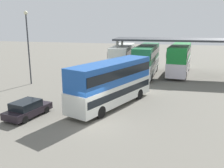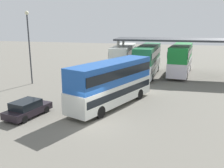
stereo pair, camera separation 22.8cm
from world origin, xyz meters
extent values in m
plane|color=#68645B|center=(0.00, 0.00, 0.00)|extent=(140.00, 140.00, 0.00)
cube|color=silver|center=(0.16, 4.25, 1.23)|extent=(5.98, 10.25, 1.77)
cube|color=#1E52A9|center=(0.16, 4.25, 3.08)|extent=(5.84, 10.03, 1.92)
cube|color=black|center=(0.16, 4.25, 1.45)|extent=(5.87, 9.89, 0.60)
cube|color=black|center=(0.16, 4.25, 3.17)|extent=(5.87, 9.89, 0.77)
cube|color=black|center=(2.00, 8.88, 1.50)|extent=(1.96, 0.86, 1.06)
cube|color=orange|center=(2.00, 8.88, 2.35)|extent=(1.62, 0.71, 0.36)
cylinder|color=black|center=(0.29, 7.55, 0.50)|extent=(0.63, 1.03, 1.00)
cylinder|color=black|center=(2.33, 6.74, 0.50)|extent=(0.63, 1.03, 1.00)
cylinder|color=black|center=(-2.01, 1.76, 0.50)|extent=(0.63, 1.03, 1.00)
cylinder|color=black|center=(0.03, 0.95, 0.50)|extent=(0.63, 1.03, 1.00)
cube|color=black|center=(-5.75, -0.08, 0.49)|extent=(2.53, 4.23, 0.55)
cube|color=black|center=(-5.79, -0.27, 1.06)|extent=(2.03, 2.46, 0.58)
cylinder|color=black|center=(-6.28, 1.28, 0.30)|extent=(0.32, 0.63, 0.60)
cylinder|color=black|center=(-4.72, 0.95, 0.30)|extent=(0.32, 0.63, 0.60)
cylinder|color=black|center=(-6.78, -1.11, 0.30)|extent=(0.32, 0.63, 0.60)
cylinder|color=black|center=(-5.23, -1.44, 0.30)|extent=(0.32, 0.63, 0.60)
cube|color=navy|center=(-1.87, 19.39, 1.25)|extent=(2.85, 10.14, 1.79)
cube|color=white|center=(-1.87, 19.39, 3.11)|extent=(2.77, 9.94, 1.94)
cube|color=black|center=(-1.87, 19.39, 1.46)|extent=(2.87, 9.74, 0.61)
cube|color=black|center=(-1.87, 19.39, 3.21)|extent=(2.87, 9.74, 0.78)
cube|color=black|center=(-2.05, 24.37, 1.51)|extent=(2.12, 0.18, 1.07)
cube|color=orange|center=(-2.05, 24.37, 2.37)|extent=(1.74, 0.14, 0.36)
cylinder|color=black|center=(-3.10, 22.47, 0.50)|extent=(0.32, 1.01, 1.00)
cylinder|color=black|center=(-0.86, 22.55, 0.50)|extent=(0.32, 1.01, 1.00)
cylinder|color=black|center=(-2.88, 16.24, 0.50)|extent=(0.32, 1.01, 1.00)
cylinder|color=black|center=(-0.63, 16.32, 0.50)|extent=(0.32, 1.01, 1.00)
cube|color=silver|center=(1.83, 18.28, 1.28)|extent=(2.85, 11.09, 1.87)
cube|color=#1C663B|center=(1.83, 18.28, 3.23)|extent=(2.76, 10.87, 2.02)
cube|color=black|center=(1.83, 18.28, 1.51)|extent=(2.87, 10.65, 0.63)
cube|color=black|center=(1.83, 18.28, 3.33)|extent=(2.87, 10.65, 0.81)
cube|color=black|center=(2.03, 23.72, 1.56)|extent=(2.07, 0.18, 1.12)
cube|color=orange|center=(2.03, 23.72, 2.46)|extent=(1.71, 0.14, 0.36)
cylinder|color=black|center=(0.86, 21.73, 0.50)|extent=(0.32, 1.01, 1.00)
cylinder|color=black|center=(3.05, 21.65, 0.50)|extent=(0.32, 1.01, 1.00)
cylinder|color=black|center=(0.60, 14.91, 0.50)|extent=(0.32, 1.01, 1.00)
cylinder|color=black|center=(2.79, 14.83, 0.50)|extent=(0.32, 1.01, 1.00)
cube|color=silver|center=(6.37, 20.30, 1.28)|extent=(3.66, 10.69, 1.86)
cube|color=#167A2E|center=(6.37, 20.30, 3.22)|extent=(3.56, 10.47, 2.02)
cube|color=black|center=(6.37, 20.30, 1.51)|extent=(3.65, 10.27, 0.63)
cube|color=black|center=(6.37, 20.30, 3.32)|extent=(3.65, 10.27, 0.81)
cube|color=black|center=(6.92, 25.45, 1.56)|extent=(2.16, 0.33, 1.12)
cube|color=orange|center=(6.92, 25.45, 2.46)|extent=(1.78, 0.27, 0.36)
cylinder|color=black|center=(5.57, 23.65, 0.50)|extent=(0.39, 1.02, 1.00)
cylinder|color=black|center=(7.86, 23.40, 0.50)|extent=(0.39, 1.02, 1.00)
cylinder|color=black|center=(4.87, 17.19, 0.50)|extent=(0.39, 1.02, 1.00)
cylinder|color=black|center=(7.16, 16.95, 0.50)|extent=(0.39, 1.02, 1.00)
cube|color=#33353A|center=(7.13, 18.91, 5.07)|extent=(19.91, 5.97, 0.25)
cylinder|color=#9E9B93|center=(-2.20, 20.65, 2.47)|extent=(0.36, 0.36, 4.95)
cylinder|color=#9E9B93|center=(-2.06, 16.55, 2.47)|extent=(0.36, 0.36, 4.95)
cylinder|color=#33353A|center=(-11.45, 9.82, 4.15)|extent=(0.16, 0.16, 8.30)
sphere|color=beige|center=(-11.45, 9.82, 8.45)|extent=(0.44, 0.44, 0.44)
camera|label=1|loc=(5.28, -17.00, 7.44)|focal=40.14mm
camera|label=2|loc=(5.50, -16.95, 7.44)|focal=40.14mm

